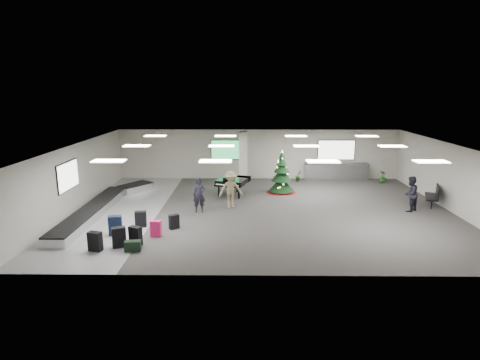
{
  "coord_description": "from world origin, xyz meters",
  "views": [
    {
      "loc": [
        -0.92,
        -18.7,
        5.8
      ],
      "look_at": [
        -1.14,
        1.0,
        1.27
      ],
      "focal_mm": 30.0,
      "sensor_mm": 36.0,
      "label": 1
    }
  ],
  "objects_px": {
    "traveler_a": "(199,195)",
    "traveler_bench": "(410,194)",
    "pink_suitcase": "(156,229)",
    "potted_plant_right": "(383,177)",
    "bench": "(434,194)",
    "traveler_b": "(231,190)",
    "baggage_carousel": "(102,206)",
    "grand_piano": "(233,181)",
    "potted_plant_left": "(298,176)",
    "christmas_tree": "(282,178)",
    "service_counter": "(336,171)"
  },
  "relations": [
    {
      "from": "bench",
      "to": "potted_plant_left",
      "type": "xyz_separation_m",
      "value": [
        -6.11,
        5.3,
        -0.22
      ]
    },
    {
      "from": "potted_plant_left",
      "to": "potted_plant_right",
      "type": "xyz_separation_m",
      "value": [
        5.24,
        -0.34,
        0.02
      ]
    },
    {
      "from": "grand_piano",
      "to": "potted_plant_left",
      "type": "xyz_separation_m",
      "value": [
        4.07,
        3.37,
        -0.41
      ]
    },
    {
      "from": "pink_suitcase",
      "to": "grand_piano",
      "type": "xyz_separation_m",
      "value": [
        2.88,
        6.41,
        0.45
      ]
    },
    {
      "from": "christmas_tree",
      "to": "grand_piano",
      "type": "height_order",
      "value": "christmas_tree"
    },
    {
      "from": "baggage_carousel",
      "to": "traveler_a",
      "type": "xyz_separation_m",
      "value": [
        4.78,
        -0.26,
        0.62
      ]
    },
    {
      "from": "christmas_tree",
      "to": "traveler_a",
      "type": "height_order",
      "value": "christmas_tree"
    },
    {
      "from": "traveler_b",
      "to": "potted_plant_left",
      "type": "relative_size",
      "value": 2.57
    },
    {
      "from": "traveler_a",
      "to": "christmas_tree",
      "type": "bearing_deg",
      "value": 31.97
    },
    {
      "from": "traveler_a",
      "to": "traveler_bench",
      "type": "relative_size",
      "value": 0.97
    },
    {
      "from": "bench",
      "to": "service_counter",
      "type": "bearing_deg",
      "value": 143.8
    },
    {
      "from": "baggage_carousel",
      "to": "christmas_tree",
      "type": "height_order",
      "value": "christmas_tree"
    },
    {
      "from": "service_counter",
      "to": "potted_plant_right",
      "type": "relative_size",
      "value": 5.29
    },
    {
      "from": "pink_suitcase",
      "to": "traveler_bench",
      "type": "height_order",
      "value": "traveler_bench"
    },
    {
      "from": "service_counter",
      "to": "traveler_a",
      "type": "bearing_deg",
      "value": -139.07
    },
    {
      "from": "bench",
      "to": "traveler_b",
      "type": "relative_size",
      "value": 0.93
    },
    {
      "from": "pink_suitcase",
      "to": "christmas_tree",
      "type": "bearing_deg",
      "value": 58.12
    },
    {
      "from": "baggage_carousel",
      "to": "traveler_a",
      "type": "distance_m",
      "value": 4.82
    },
    {
      "from": "traveler_b",
      "to": "traveler_bench",
      "type": "height_order",
      "value": "traveler_b"
    },
    {
      "from": "traveler_bench",
      "to": "potted_plant_left",
      "type": "distance_m",
      "value": 7.75
    },
    {
      "from": "pink_suitcase",
      "to": "traveler_a",
      "type": "distance_m",
      "value": 3.59
    },
    {
      "from": "service_counter",
      "to": "pink_suitcase",
      "type": "distance_m",
      "value": 13.95
    },
    {
      "from": "traveler_b",
      "to": "baggage_carousel",
      "type": "bearing_deg",
      "value": 169.75
    },
    {
      "from": "traveler_b",
      "to": "potted_plant_left",
      "type": "xyz_separation_m",
      "value": [
        4.09,
        5.79,
        -0.57
      ]
    },
    {
      "from": "baggage_carousel",
      "to": "traveler_b",
      "type": "relative_size",
      "value": 5.22
    },
    {
      "from": "pink_suitcase",
      "to": "potted_plant_right",
      "type": "height_order",
      "value": "potted_plant_right"
    },
    {
      "from": "baggage_carousel",
      "to": "potted_plant_right",
      "type": "distance_m",
      "value": 16.66
    },
    {
      "from": "potted_plant_right",
      "to": "grand_piano",
      "type": "bearing_deg",
      "value": -162.01
    },
    {
      "from": "traveler_bench",
      "to": "grand_piano",
      "type": "bearing_deg",
      "value": -60.02
    },
    {
      "from": "traveler_bench",
      "to": "potted_plant_left",
      "type": "xyz_separation_m",
      "value": [
        -4.52,
        6.27,
        -0.5
      ]
    },
    {
      "from": "traveler_b",
      "to": "potted_plant_right",
      "type": "height_order",
      "value": "traveler_b"
    },
    {
      "from": "traveler_a",
      "to": "potted_plant_left",
      "type": "bearing_deg",
      "value": 39.94
    },
    {
      "from": "potted_plant_left",
      "to": "bench",
      "type": "bearing_deg",
      "value": -40.93
    },
    {
      "from": "traveler_b",
      "to": "potted_plant_right",
      "type": "bearing_deg",
      "value": 15.87
    },
    {
      "from": "pink_suitcase",
      "to": "traveler_a",
      "type": "xyz_separation_m",
      "value": [
        1.38,
        3.27,
        0.51
      ]
    },
    {
      "from": "grand_piano",
      "to": "potted_plant_left",
      "type": "height_order",
      "value": "grand_piano"
    },
    {
      "from": "bench",
      "to": "traveler_a",
      "type": "relative_size",
      "value": 1.03
    },
    {
      "from": "pink_suitcase",
      "to": "potted_plant_left",
      "type": "height_order",
      "value": "potted_plant_left"
    },
    {
      "from": "service_counter",
      "to": "traveler_bench",
      "type": "relative_size",
      "value": 2.35
    },
    {
      "from": "baggage_carousel",
      "to": "grand_piano",
      "type": "xyz_separation_m",
      "value": [
        6.27,
        2.88,
        0.56
      ]
    },
    {
      "from": "christmas_tree",
      "to": "service_counter",
      "type": "bearing_deg",
      "value": 40.3
    },
    {
      "from": "grand_piano",
      "to": "pink_suitcase",
      "type": "bearing_deg",
      "value": -95.92
    },
    {
      "from": "traveler_a",
      "to": "potted_plant_left",
      "type": "distance_m",
      "value": 8.57
    },
    {
      "from": "pink_suitcase",
      "to": "traveler_b",
      "type": "bearing_deg",
      "value": 61.17
    },
    {
      "from": "service_counter",
      "to": "traveler_b",
      "type": "distance_m",
      "value": 9.11
    },
    {
      "from": "bench",
      "to": "traveler_a",
      "type": "height_order",
      "value": "traveler_a"
    },
    {
      "from": "bench",
      "to": "potted_plant_right",
      "type": "height_order",
      "value": "bench"
    },
    {
      "from": "christmas_tree",
      "to": "baggage_carousel",
      "type": "bearing_deg",
      "value": -158.82
    },
    {
      "from": "potted_plant_left",
      "to": "potted_plant_right",
      "type": "bearing_deg",
      "value": -3.73
    },
    {
      "from": "grand_piano",
      "to": "traveler_bench",
      "type": "distance_m",
      "value": 9.07
    }
  ]
}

